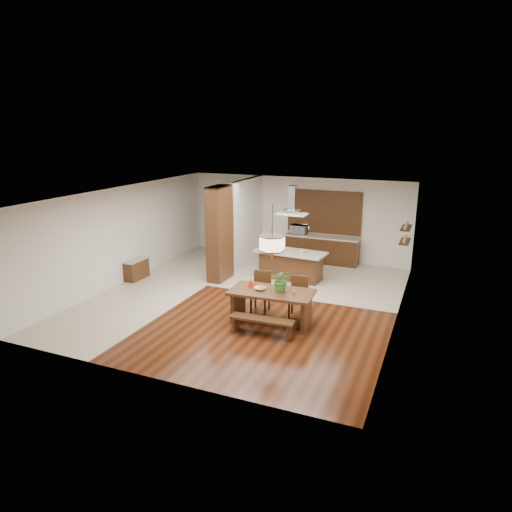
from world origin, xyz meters
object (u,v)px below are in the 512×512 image
at_px(hallway_console, 137,269).
at_px(fruit_bowl, 260,289).
at_px(dining_chair_right, 298,297).
at_px(island_cup, 302,251).
at_px(dining_chair_left, 260,292).
at_px(dining_table, 272,299).
at_px(microwave, 299,229).
at_px(range_hood, 292,200).
at_px(dining_bench, 262,327).
at_px(pendant_lantern, 272,233).
at_px(foliage_plant, 281,280).
at_px(kitchen_island, 291,265).

xyz_separation_m(hallway_console, fruit_bowl, (4.77, -1.52, 0.54)).
bearing_deg(hallway_console, dining_chair_right, -8.77).
bearing_deg(island_cup, dining_chair_left, -95.57).
distance_m(dining_table, microwave, 5.62).
distance_m(range_hood, microwave, 2.54).
height_order(dining_table, dining_bench, dining_table).
xyz_separation_m(pendant_lantern, foliage_plant, (0.21, 0.09, -1.15)).
bearing_deg(dining_table, island_cup, 94.55).
distance_m(dining_chair_left, fruit_bowl, 0.74).
xyz_separation_m(fruit_bowl, microwave, (-0.78, 5.53, 0.25)).
relative_size(dining_table, pendant_lantern, 1.55).
distance_m(dining_bench, dining_chair_right, 1.44).
bearing_deg(dining_table, dining_chair_left, 132.52).
relative_size(dining_bench, island_cup, 12.68).
distance_m(kitchen_island, range_hood, 2.01).
xyz_separation_m(range_hood, microwave, (-0.42, 2.11, -1.36)).
bearing_deg(dining_chair_right, foliage_plant, -120.43).
xyz_separation_m(hallway_console, island_cup, (4.79, 1.82, 0.62)).
relative_size(hallway_console, range_hood, 0.98).
height_order(pendant_lantern, island_cup, pendant_lantern).
relative_size(dining_chair_right, fruit_bowl, 3.85).
distance_m(hallway_console, dining_bench, 5.54).
relative_size(dining_table, foliage_plant, 3.72).
distance_m(dining_bench, pendant_lantern, 2.16).
bearing_deg(kitchen_island, range_hood, 95.17).
bearing_deg(range_hood, fruit_bowl, -83.98).
distance_m(dining_bench, range_hood, 4.73).
bearing_deg(pendant_lantern, dining_bench, -86.77).
relative_size(dining_table, dining_chair_right, 2.03).
relative_size(dining_chair_right, foliage_plant, 1.83).
height_order(dining_bench, fruit_bowl, fruit_bowl).
xyz_separation_m(kitchen_island, range_hood, (0.00, 0.00, 2.01)).
distance_m(fruit_bowl, island_cup, 3.34).
bearing_deg(dining_bench, microwave, 100.07).
relative_size(dining_bench, dining_chair_right, 1.48).
relative_size(pendant_lantern, foliage_plant, 2.39).
bearing_deg(island_cup, microwave, 110.06).
height_order(fruit_bowl, range_hood, range_hood).
bearing_deg(hallway_console, island_cup, 20.84).
bearing_deg(microwave, dining_chair_right, -68.31).
relative_size(range_hood, microwave, 1.56).
relative_size(dining_bench, microwave, 2.58).
height_order(hallway_console, dining_chair_left, dining_chair_left).
bearing_deg(foliage_plant, hallway_console, 165.14).
bearing_deg(pendant_lantern, dining_chair_right, 53.94).
xyz_separation_m(fruit_bowl, range_hood, (-0.36, 3.42, 1.61)).
bearing_deg(dining_chair_left, foliage_plant, -38.26).
relative_size(dining_chair_right, range_hood, 1.12).
distance_m(dining_chair_left, foliage_plant, 1.06).
xyz_separation_m(dining_chair_left, microwave, (-0.53, 4.92, 0.59)).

